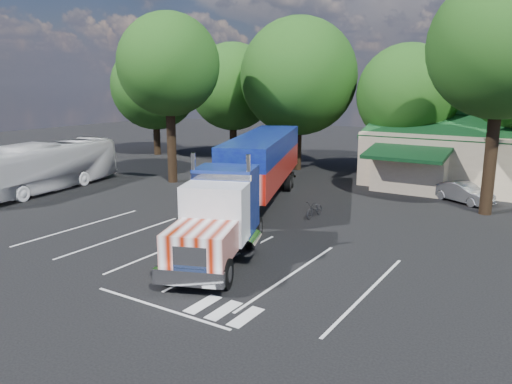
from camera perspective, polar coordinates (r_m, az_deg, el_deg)
The scene contains 12 objects.
ground at distance 28.34m, azimuth -1.63°, elevation -3.05°, with size 120.00×120.00×0.00m, color black.
tree_row_a at distance 54.05m, azimuth -11.50°, elevation 11.77°, with size 9.00×9.00×11.68m.
tree_row_b at distance 49.35m, azimuth -2.68°, elevation 11.92°, with size 8.40×8.40×11.35m.
tree_row_c at distance 43.81m, azimuth 4.90°, elevation 13.01°, with size 10.00×10.00×13.05m.
tree_row_d at distance 41.70m, azimuth 16.94°, elevation 10.56°, with size 8.00×8.00×10.60m.
tree_near_left at distance 38.55m, azimuth -9.95°, elevation 14.11°, with size 7.60×7.60×12.65m.
tree_near_right at distance 31.41m, azimuth 26.29°, elevation 14.66°, with size 8.00×8.00×13.50m.
semi_truck at distance 28.86m, azimuth -0.19°, elevation 2.49°, with size 10.30×21.30×4.57m.
woman at distance 25.98m, azimuth -0.70°, elevation -2.68°, with size 0.58×0.38×1.59m, color black.
bicycle at distance 28.66m, azimuth 6.72°, elevation -1.96°, with size 0.64×1.85×0.97m, color black.
tour_bus at distance 38.35m, azimuth -23.03°, elevation 2.66°, with size 2.88×12.29×3.42m, color silver.
silver_sedan at distance 34.61m, azimuth 22.60°, elevation -0.05°, with size 1.39×3.97×1.31m, color #9EA2A6.
Camera 1 is at (15.30, -22.62, 7.57)m, focal length 35.00 mm.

